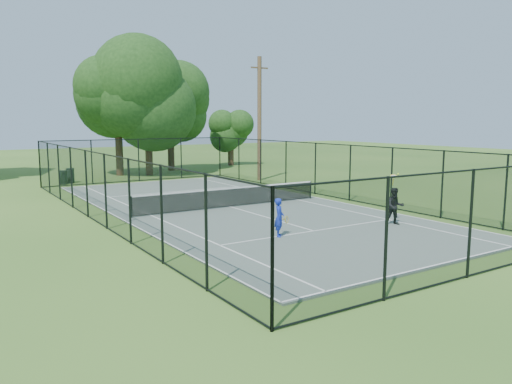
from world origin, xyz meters
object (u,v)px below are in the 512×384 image
utility_pole (259,118)px  player_blue (279,217)px  trash_bin_right (70,175)px  trash_bin_left (63,177)px  tennis_net (231,196)px  player_black (395,206)px

utility_pole → player_blue: size_ratio=6.14×
trash_bin_right → trash_bin_left: bearing=-134.4°
tennis_net → trash_bin_right: 15.32m
tennis_net → trash_bin_left: bearing=109.3°
trash_bin_right → player_black: player_black is taller
trash_bin_left → utility_pole: bearing=-22.2°
utility_pole → player_black: (-4.02, -16.25, -3.59)m
trash_bin_right → player_black: size_ratio=0.49×
utility_pole → player_blue: (-9.19, -15.41, -3.65)m
trash_bin_left → trash_bin_right: (0.61, 0.62, 0.04)m
tennis_net → player_blue: size_ratio=7.12×
trash_bin_left → player_blue: player_blue is taller
trash_bin_right → player_blue: bearing=-82.8°
trash_bin_right → player_blue: (2.67, -21.11, 0.26)m
trash_bin_left → trash_bin_right: trash_bin_right is taller
trash_bin_left → trash_bin_right: bearing=45.6°
player_blue → trash_bin_right: bearing=97.2°
tennis_net → trash_bin_right: (-4.31, 14.70, -0.07)m
tennis_net → utility_pole: utility_pole is taller
player_blue → player_black: player_black is taller
trash_bin_left → trash_bin_right: size_ratio=0.93×
player_black → trash_bin_left: bearing=111.6°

